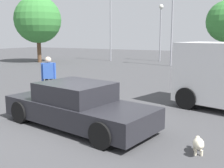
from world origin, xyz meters
name	(u,v)px	position (x,y,z in m)	size (l,w,h in m)	color
ground_plane	(71,128)	(0.00, 0.00, 0.00)	(80.00, 80.00, 0.00)	#424244
sedan_foreground	(77,106)	(0.07, 0.25, 0.57)	(4.74, 2.48, 1.24)	#232328
dog	(199,144)	(3.48, -0.09, 0.23)	(0.33, 0.62, 0.38)	beige
pedestrian	(49,74)	(-2.76, 2.33, 1.03)	(0.48, 0.43, 1.72)	black
light_post_near	(161,22)	(-4.48, 20.73, 3.81)	(0.44, 0.44, 5.50)	gray
light_post_mid	(111,15)	(-8.98, 18.75, 4.47)	(0.44, 0.44, 6.63)	gray
light_post_far	(173,12)	(-2.21, 16.89, 4.41)	(0.44, 0.44, 6.51)	gray
tree_back_left	(38,20)	(-14.17, 14.09, 3.97)	(4.35, 4.35, 6.16)	brown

